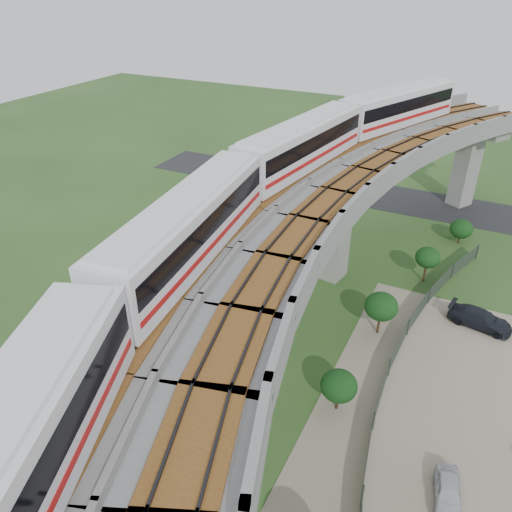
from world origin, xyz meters
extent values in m
plane|color=#2D4F1F|center=(0.00, 0.00, 0.00)|extent=(160.00, 160.00, 0.00)
cube|color=gray|center=(14.00, -2.00, 0.02)|extent=(18.00, 26.00, 0.04)
cube|color=#232326|center=(0.00, 30.00, 0.01)|extent=(60.00, 8.00, 0.03)
cube|color=#99968E|center=(9.12, 31.80, 4.20)|extent=(2.86, 2.93, 8.40)
cube|color=#99968E|center=(9.12, 31.80, 9.00)|extent=(7.21, 5.74, 1.20)
cube|color=#99968E|center=(0.91, 10.42, 4.20)|extent=(2.35, 2.51, 8.40)
cube|color=#99968E|center=(0.91, 10.42, 9.00)|extent=(7.31, 3.58, 1.20)
cube|color=#99968E|center=(0.91, -10.42, 4.20)|extent=(2.35, 2.51, 8.40)
cube|color=#99968E|center=(0.91, -10.42, 9.00)|extent=(7.31, 3.58, 1.20)
cube|color=gray|center=(6.19, 26.54, 10.00)|extent=(16.42, 20.91, 0.80)
cube|color=gray|center=(2.33, 28.44, 10.90)|extent=(8.66, 17.08, 1.00)
cube|color=gray|center=(10.04, 24.64, 10.90)|extent=(8.66, 17.08, 1.00)
cube|color=brown|center=(4.21, 27.51, 10.46)|extent=(10.68, 18.08, 0.12)
cube|color=black|center=(4.21, 27.51, 10.58)|extent=(9.69, 17.59, 0.12)
cube|color=brown|center=(8.16, 25.56, 10.46)|extent=(10.68, 18.08, 0.12)
cube|color=black|center=(8.16, 25.56, 10.58)|extent=(9.69, 17.59, 0.12)
cube|color=gray|center=(0.70, 9.13, 10.00)|extent=(11.77, 20.03, 0.80)
cube|color=gray|center=(-3.55, 9.78, 10.90)|extent=(3.22, 18.71, 1.00)
cube|color=gray|center=(4.95, 8.47, 10.90)|extent=(3.22, 18.71, 1.00)
cube|color=brown|center=(-1.48, 9.46, 10.46)|extent=(5.44, 19.05, 0.12)
cube|color=black|center=(-1.48, 9.46, 10.58)|extent=(4.35, 18.88, 0.12)
cube|color=brown|center=(2.87, 8.79, 10.46)|extent=(5.44, 19.05, 0.12)
cube|color=black|center=(2.87, 8.79, 10.58)|extent=(4.35, 18.88, 0.12)
cube|color=gray|center=(0.70, -9.13, 10.00)|extent=(11.77, 20.03, 0.80)
cube|color=gray|center=(-3.55, -9.78, 10.90)|extent=(3.22, 18.71, 1.00)
cube|color=gray|center=(4.95, -8.47, 10.90)|extent=(3.22, 18.71, 1.00)
cube|color=brown|center=(-1.48, -9.46, 10.46)|extent=(5.44, 19.05, 0.12)
cube|color=black|center=(-1.48, -9.46, 10.58)|extent=(4.35, 18.88, 0.12)
cube|color=brown|center=(2.87, -8.79, 10.46)|extent=(5.44, 19.05, 0.12)
cube|color=black|center=(2.87, -8.79, 10.58)|extent=(4.35, 18.88, 0.12)
cube|color=white|center=(-1.78, -7.24, 12.24)|extent=(4.43, 15.21, 3.20)
cube|color=white|center=(-1.78, -7.24, 13.94)|extent=(3.80, 14.40, 0.22)
cube|color=black|center=(-1.78, -7.24, 12.69)|extent=(4.42, 14.62, 1.15)
cube|color=red|center=(-1.78, -7.24, 11.49)|extent=(4.42, 14.62, 0.30)
cube|color=black|center=(-1.78, -7.24, 10.78)|extent=(3.37, 12.88, 0.28)
cube|color=white|center=(-1.64, 8.32, 12.24)|extent=(4.68, 15.23, 3.20)
cube|color=white|center=(-1.64, 8.32, 13.94)|extent=(4.05, 14.41, 0.22)
cube|color=black|center=(-1.64, 8.32, 12.69)|extent=(4.66, 14.64, 1.15)
cube|color=red|center=(-1.64, 8.32, 11.49)|extent=(4.66, 14.64, 0.30)
cube|color=black|center=(-1.64, 8.32, 10.78)|extent=(3.59, 12.89, 0.28)
cube|color=white|center=(2.35, 23.35, 12.24)|extent=(8.13, 14.92, 3.20)
cube|color=white|center=(2.35, 23.35, 13.94)|extent=(7.35, 14.02, 0.22)
cube|color=black|center=(2.35, 23.35, 12.69)|extent=(7.96, 14.38, 1.15)
cube|color=red|center=(2.35, 23.35, 11.49)|extent=(7.96, 14.38, 0.30)
cube|color=black|center=(2.35, 23.35, 10.78)|extent=(6.55, 12.53, 0.28)
cylinder|color=#2D382D|center=(12.25, 19.29, 0.75)|extent=(0.08, 0.08, 1.50)
cube|color=#2D382D|center=(11.38, 16.98, 0.75)|extent=(1.69, 4.77, 1.40)
cylinder|color=#2D382D|center=(10.62, 14.63, 0.75)|extent=(0.08, 0.08, 1.50)
cube|color=#2D382D|center=(9.98, 12.24, 0.75)|extent=(1.23, 4.91, 1.40)
cylinder|color=#2D382D|center=(9.45, 9.83, 0.75)|extent=(0.08, 0.08, 1.50)
cube|color=#2D382D|center=(9.03, 7.39, 0.75)|extent=(0.75, 4.99, 1.40)
cylinder|color=#2D382D|center=(8.74, 4.94, 0.75)|extent=(0.08, 0.08, 1.50)
cube|color=#2D382D|center=(8.56, 2.47, 0.75)|extent=(0.27, 5.04, 1.40)
cylinder|color=#2D382D|center=(8.50, 0.00, 0.75)|extent=(0.08, 0.08, 1.50)
cube|color=#2D382D|center=(8.56, -2.47, 0.75)|extent=(0.27, 5.04, 1.40)
cylinder|color=#2D382D|center=(8.74, -4.94, 0.75)|extent=(0.08, 0.08, 1.50)
cube|color=#2D382D|center=(9.03, -7.39, 0.75)|extent=(0.75, 4.99, 1.40)
cylinder|color=#2D382D|center=(9.45, -9.83, 0.75)|extent=(0.08, 0.08, 1.50)
cylinder|color=#382314|center=(10.34, 21.82, 0.46)|extent=(0.18, 0.18, 0.91)
ellipsoid|color=black|center=(10.34, 21.82, 1.58)|extent=(2.22, 2.22, 1.89)
cylinder|color=#382314|center=(8.47, 13.11, 0.88)|extent=(0.18, 0.18, 1.77)
ellipsoid|color=black|center=(8.47, 13.11, 2.40)|extent=(2.12, 2.12, 1.80)
cylinder|color=#382314|center=(6.67, 4.23, 0.86)|extent=(0.18, 0.18, 1.71)
ellipsoid|color=black|center=(6.67, 4.23, 2.45)|extent=(2.45, 2.45, 2.09)
cylinder|color=#382314|center=(6.26, -4.29, 0.64)|extent=(0.18, 0.18, 1.27)
ellipsoid|color=black|center=(6.26, -4.29, 1.95)|extent=(2.27, 2.27, 1.93)
imported|color=silver|center=(13.33, -7.69, 0.61)|extent=(1.90, 3.55, 1.15)
imported|color=black|center=(13.43, 8.47, 0.72)|extent=(4.91, 2.64, 1.35)
camera|label=1|loc=(11.55, -26.37, 23.95)|focal=35.00mm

